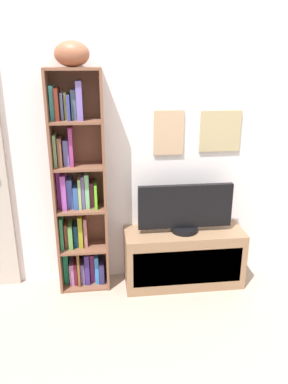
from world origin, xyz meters
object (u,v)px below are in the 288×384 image
(tv_stand, at_px, (183,257))
(bookshelf, at_px, (78,194))
(football, at_px, (72,54))
(television, at_px, (185,209))

(tv_stand, bearing_deg, bookshelf, 174.11)
(football, relative_size, television, 0.33)
(bookshelf, relative_size, football, 6.93)
(bookshelf, relative_size, television, 2.30)
(football, bearing_deg, television, -4.04)
(bookshelf, relative_size, tv_stand, 1.79)
(bookshelf, bearing_deg, football, -51.47)
(bookshelf, xyz_separation_m, tv_stand, (0.86, -0.09, -0.58))
(football, xyz_separation_m, tv_stand, (0.84, -0.06, -1.63))
(bookshelf, xyz_separation_m, football, (0.02, -0.03, 1.05))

